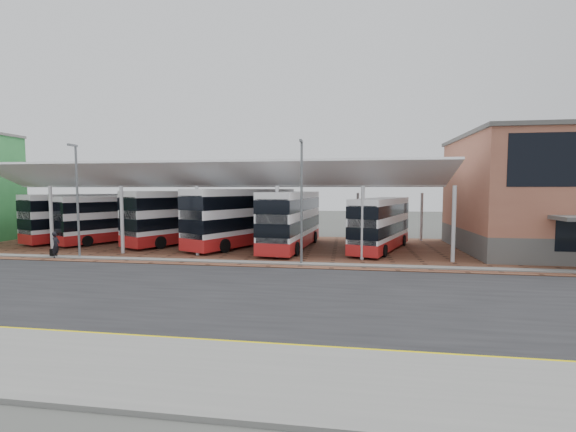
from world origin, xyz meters
name	(u,v)px	position (x,y,z in m)	size (l,w,h in m)	color
ground	(248,288)	(0.00, 0.00, 0.00)	(140.00, 140.00, 0.00)	#3F413D
road	(242,293)	(0.00, -1.00, 0.01)	(120.00, 14.00, 0.02)	black
forecourt	(311,249)	(2.00, 13.00, 0.03)	(72.00, 16.00, 0.06)	brown
sidewalk	(164,370)	(0.00, -9.00, 0.07)	(120.00, 4.00, 0.14)	slate
north_kerb	(271,263)	(0.00, 6.20, 0.07)	(120.00, 0.80, 0.14)	slate
yellow_line_near	(193,343)	(0.00, -7.00, 0.03)	(120.00, 0.12, 0.01)	#E2D300
yellow_line_far	(196,339)	(0.00, -6.70, 0.03)	(120.00, 0.12, 0.01)	#E2D300
canopy	(220,179)	(-6.00, 13.94, 5.80)	(37.00, 11.63, 7.07)	silver
lamp_west	(77,198)	(-14.00, 6.27, 4.36)	(0.16, 0.90, 8.07)	slate
lamp_east	(302,198)	(2.00, 6.27, 4.36)	(0.16, 0.90, 8.07)	slate
bus_0	(85,217)	(-20.04, 15.21, 2.26)	(6.45, 10.85, 4.42)	white
bus_1	(115,219)	(-16.58, 14.69, 2.18)	(6.69, 10.34, 4.26)	white
bus_2	(185,217)	(-9.74, 14.83, 2.42)	(7.55, 11.46, 4.74)	white
bus_3	(243,218)	(-3.95, 13.86, 2.50)	(7.65, 11.91, 4.91)	white
bus_4	(291,220)	(0.39, 13.02, 2.38)	(3.81, 11.55, 4.67)	white
bus_5	(381,224)	(7.66, 13.14, 2.13)	(5.63, 10.29, 4.16)	white
pedestrian	(56,245)	(-15.61, 6.00, 0.98)	(0.67, 0.44, 1.84)	black
suitcase	(53,253)	(-16.09, 6.25, 0.35)	(0.34, 0.25, 0.59)	black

